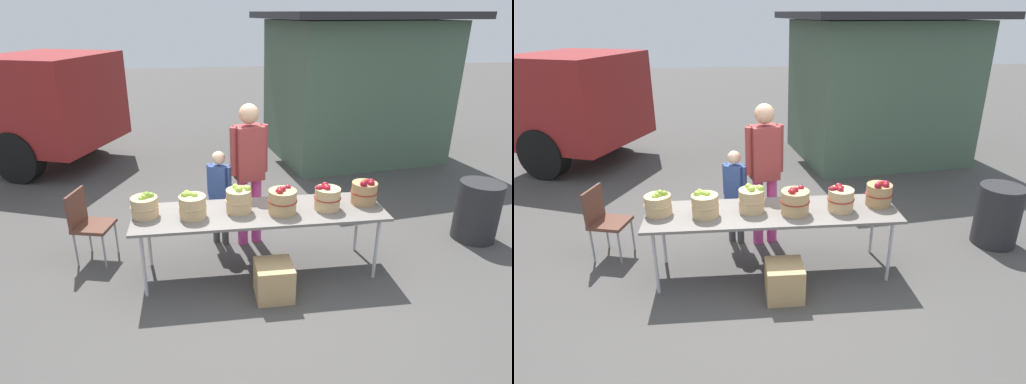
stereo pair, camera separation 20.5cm
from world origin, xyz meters
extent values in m
plane|color=#474442|center=(0.00, 0.00, 0.00)|extent=(40.00, 40.00, 0.00)
cube|color=slate|center=(0.00, 0.00, 0.73)|extent=(2.70, 0.76, 0.03)
cylinder|color=#B2B2B7|center=(-1.23, -0.30, 0.36)|extent=(0.04, 0.04, 0.72)
cylinder|color=#B2B2B7|center=(1.23, -0.30, 0.36)|extent=(0.04, 0.04, 0.72)
cylinder|color=#B2B2B7|center=(-1.23, 0.30, 0.36)|extent=(0.04, 0.04, 0.72)
cylinder|color=#B2B2B7|center=(1.23, 0.30, 0.36)|extent=(0.04, 0.04, 0.72)
cylinder|color=tan|center=(-1.21, 0.05, 0.86)|extent=(0.28, 0.28, 0.21)
torus|color=tan|center=(-1.21, 0.05, 0.87)|extent=(0.30, 0.30, 0.01)
sphere|color=#7AA833|center=(-1.18, 0.06, 0.98)|extent=(0.08, 0.08, 0.08)
sphere|color=#9EC647|center=(-1.20, 0.08, 0.96)|extent=(0.08, 0.08, 0.08)
sphere|color=#8CB738|center=(-1.20, 0.02, 0.97)|extent=(0.06, 0.06, 0.06)
sphere|color=#7AA833|center=(-1.13, 0.07, 0.97)|extent=(0.07, 0.07, 0.07)
sphere|color=#8CB738|center=(-1.23, 0.02, 0.95)|extent=(0.08, 0.08, 0.08)
sphere|color=#8CB738|center=(-1.20, 0.04, 0.96)|extent=(0.07, 0.07, 0.07)
sphere|color=#8CB738|center=(-1.18, 0.04, 0.95)|extent=(0.07, 0.07, 0.07)
cylinder|color=tan|center=(-0.71, -0.04, 0.87)|extent=(0.28, 0.28, 0.23)
torus|color=tan|center=(-0.71, -0.04, 0.88)|extent=(0.30, 0.30, 0.01)
sphere|color=#8CB738|center=(-0.79, -0.02, 0.99)|extent=(0.07, 0.07, 0.07)
sphere|color=#9EC647|center=(-0.68, -0.03, 0.99)|extent=(0.07, 0.07, 0.07)
sphere|color=#9EC647|center=(-0.77, 0.05, 0.98)|extent=(0.07, 0.07, 0.07)
sphere|color=#9EC647|center=(-0.73, 0.00, 0.99)|extent=(0.07, 0.07, 0.07)
cylinder|color=tan|center=(-0.22, 0.03, 0.87)|extent=(0.27, 0.27, 0.25)
torus|color=tan|center=(-0.22, 0.03, 0.89)|extent=(0.29, 0.29, 0.01)
sphere|color=#9EC647|center=(-0.25, 0.10, 1.01)|extent=(0.07, 0.07, 0.07)
sphere|color=#7AA833|center=(-0.24, 0.03, 0.99)|extent=(0.08, 0.08, 0.08)
sphere|color=#9EC647|center=(-0.14, 0.07, 1.00)|extent=(0.07, 0.07, 0.07)
sphere|color=#9EC647|center=(-0.12, 0.02, 1.01)|extent=(0.07, 0.07, 0.07)
sphere|color=#9EC647|center=(-0.22, -0.01, 1.02)|extent=(0.07, 0.07, 0.07)
sphere|color=#9EC647|center=(-0.22, 0.02, 1.02)|extent=(0.07, 0.07, 0.07)
cylinder|color=tan|center=(0.23, -0.06, 0.88)|extent=(0.30, 0.30, 0.25)
torus|color=maroon|center=(0.23, -0.06, 0.89)|extent=(0.32, 0.32, 0.01)
sphere|color=maroon|center=(0.21, -0.04, 1.00)|extent=(0.08, 0.08, 0.08)
sphere|color=maroon|center=(0.23, -0.06, 1.02)|extent=(0.07, 0.07, 0.07)
sphere|color=maroon|center=(0.30, 0.01, 1.00)|extent=(0.07, 0.07, 0.07)
sphere|color=maroon|center=(0.19, -0.12, 1.02)|extent=(0.07, 0.07, 0.07)
sphere|color=maroon|center=(0.23, -0.05, 0.99)|extent=(0.07, 0.07, 0.07)
sphere|color=maroon|center=(0.19, -0.08, 1.00)|extent=(0.08, 0.08, 0.08)
cylinder|color=tan|center=(0.73, -0.04, 0.87)|extent=(0.28, 0.28, 0.24)
torus|color=maroon|center=(0.73, -0.04, 0.88)|extent=(0.30, 0.30, 0.01)
sphere|color=maroon|center=(0.71, -0.04, 1.01)|extent=(0.07, 0.07, 0.07)
sphere|color=maroon|center=(0.63, -0.03, 0.99)|extent=(0.08, 0.08, 0.08)
sphere|color=maroon|center=(0.72, 0.03, 1.00)|extent=(0.08, 0.08, 0.08)
sphere|color=maroon|center=(0.75, 0.02, 0.97)|extent=(0.07, 0.07, 0.07)
sphere|color=maroon|center=(0.71, -0.06, 1.00)|extent=(0.07, 0.07, 0.07)
sphere|color=maroon|center=(0.69, -0.03, 0.99)|extent=(0.07, 0.07, 0.07)
cylinder|color=#A87F51|center=(1.18, 0.06, 0.87)|extent=(0.28, 0.28, 0.24)
torus|color=maroon|center=(1.18, 0.06, 0.88)|extent=(0.30, 0.30, 0.01)
sphere|color=maroon|center=(1.23, 0.00, 1.00)|extent=(0.08, 0.08, 0.08)
sphere|color=maroon|center=(1.13, -0.02, 1.01)|extent=(0.08, 0.08, 0.08)
sphere|color=#B22319|center=(1.18, 0.06, 1.00)|extent=(0.07, 0.07, 0.07)
sphere|color=maroon|center=(1.21, 0.07, 0.99)|extent=(0.07, 0.07, 0.07)
sphere|color=maroon|center=(1.26, 0.07, 0.99)|extent=(0.07, 0.07, 0.07)
cylinder|color=#CC3F8C|center=(0.06, 0.72, 0.43)|extent=(0.13, 0.13, 0.87)
cylinder|color=#CC3F8C|center=(-0.11, 0.68, 0.43)|extent=(0.13, 0.13, 0.87)
cube|color=maroon|center=(-0.03, 0.70, 1.19)|extent=(0.37, 0.30, 0.65)
sphere|color=tan|center=(-0.03, 0.70, 1.66)|extent=(0.23, 0.23, 0.23)
cylinder|color=maroon|center=(0.16, 0.74, 1.23)|extent=(0.09, 0.09, 0.58)
cylinder|color=maroon|center=(-0.21, 0.65, 1.23)|extent=(0.09, 0.09, 0.58)
cylinder|color=#3F3F3F|center=(-0.34, 0.71, 0.30)|extent=(0.09, 0.09, 0.59)
cylinder|color=#3F3F3F|center=(-0.44, 0.76, 0.30)|extent=(0.09, 0.09, 0.59)
cube|color=#334C8C|center=(-0.39, 0.74, 0.81)|extent=(0.27, 0.25, 0.44)
sphere|color=beige|center=(-0.39, 0.74, 1.13)|extent=(0.16, 0.16, 0.16)
cylinder|color=#334C8C|center=(-0.28, 0.67, 0.84)|extent=(0.06, 0.06, 0.39)
cylinder|color=#334C8C|center=(-0.50, 0.80, 0.84)|extent=(0.06, 0.06, 0.39)
cube|color=maroon|center=(-3.17, 4.20, 1.25)|extent=(2.43, 2.61, 1.60)
cube|color=black|center=(-2.38, 3.90, 1.57)|extent=(0.67, 1.66, 0.80)
cylinder|color=black|center=(-2.98, 5.15, 0.45)|extent=(0.94, 0.58, 0.90)
cylinder|color=black|center=(-3.66, 3.37, 0.45)|extent=(0.94, 0.58, 0.90)
cube|color=#47604C|center=(2.50, 4.20, 1.30)|extent=(3.29, 2.77, 2.60)
cube|color=#262628|center=(2.50, 4.20, 2.68)|extent=(3.85, 3.33, 0.12)
cube|color=white|center=(2.34, 3.00, 1.50)|extent=(1.39, 0.22, 0.90)
cube|color=brown|center=(-1.86, 0.52, 0.44)|extent=(0.49, 0.49, 0.04)
cube|color=brown|center=(-2.04, 0.57, 0.66)|extent=(0.13, 0.39, 0.40)
cylinder|color=gray|center=(-1.74, 0.31, 0.21)|extent=(0.02, 0.02, 0.42)
cylinder|color=gray|center=(-1.66, 0.64, 0.21)|extent=(0.02, 0.02, 0.42)
cylinder|color=gray|center=(-2.07, 0.40, 0.21)|extent=(0.02, 0.02, 0.42)
cylinder|color=gray|center=(-1.99, 0.73, 0.21)|extent=(0.02, 0.02, 0.42)
cylinder|color=#262628|center=(2.86, 0.39, 0.39)|extent=(0.53, 0.53, 0.77)
cube|color=tan|center=(0.07, -0.49, 0.19)|extent=(0.38, 0.38, 0.38)
camera|label=1|loc=(-0.63, -4.20, 2.73)|focal=30.58mm
camera|label=2|loc=(-0.43, -4.23, 2.73)|focal=30.58mm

